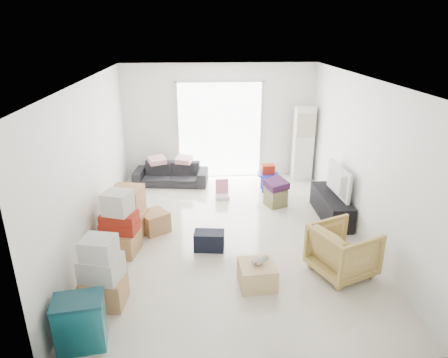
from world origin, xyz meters
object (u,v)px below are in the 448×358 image
storage_bins (80,323)px  tv_console (331,206)px  ac_tower (303,144)px  armchair (343,248)px  sofa (171,171)px  wood_crate (257,275)px  television (333,192)px  ottoman (275,197)px  kids_table (268,172)px

storage_bins → tv_console: bearing=38.1°
ac_tower → armchair: ac_tower is taller
sofa → wood_crate: size_ratio=3.35×
storage_bins → wood_crate: storage_bins is taller
television → sofa: size_ratio=0.59×
ottoman → tv_console: bearing=-33.0°
armchair → kids_table: 3.30m
television → sofa: (-3.17, 1.97, -0.21)m
sofa → ottoman: size_ratio=4.59×
armchair → television: bearing=-36.0°
ottoman → wood_crate: size_ratio=0.73×
ac_tower → armchair: 4.00m
tv_console → armchair: 1.89m
tv_console → wood_crate: bearing=-130.2°
tv_console → television: 0.30m
ac_tower → tv_console: ac_tower is taller
ottoman → wood_crate: (-0.77, -2.67, -0.02)m
ac_tower → television: bearing=-88.7°
storage_bins → armchair: bearing=19.5°
ac_tower → ottoman: 1.89m
sofa → storage_bins: 5.09m
ac_tower → ottoman: (-0.91, -1.50, -0.69)m
armchair → sofa: bearing=12.9°
ac_tower → storage_bins: (-3.85, -5.19, -0.55)m
storage_bins → wood_crate: 2.41m
storage_bins → ottoman: 4.72m
sofa → storage_bins: sofa is taller
ac_tower → storage_bins: 6.48m
tv_console → sofa: (-3.17, 1.97, 0.09)m
television → kids_table: size_ratio=1.62×
storage_bins → ac_tower: bearing=53.4°
tv_console → ottoman: size_ratio=3.88×
ac_tower → wood_crate: (-1.68, -4.17, -0.71)m
ottoman → kids_table: (-0.03, 0.80, 0.25)m
tv_console → armchair: (-0.42, -1.83, 0.18)m
sofa → tv_console: bearing=-25.1°
armchair → wood_crate: bearing=76.5°
television → wood_crate: (-1.73, -2.05, -0.37)m
storage_bins → kids_table: size_ratio=1.04×
storage_bins → wood_crate: bearing=25.1°
tv_console → sofa: 3.73m
ac_tower → television: (0.05, -2.12, -0.33)m
sofa → armchair: bearing=-47.4°
ac_tower → wood_crate: size_ratio=3.48×
ac_tower → tv_console: 2.22m
television → storage_bins: 4.96m
television → ottoman: television is taller
ottoman → kids_table: 0.84m
tv_console → wood_crate: 2.68m
ottoman → wood_crate: 2.78m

